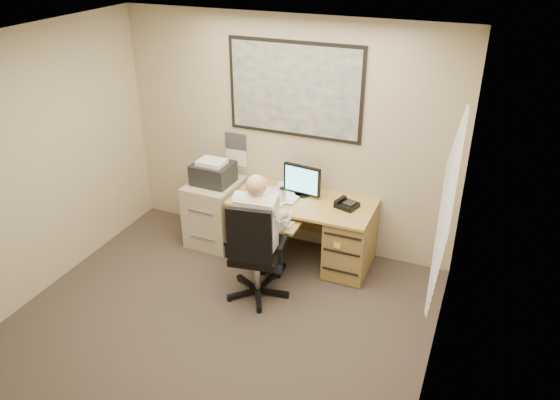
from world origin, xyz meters
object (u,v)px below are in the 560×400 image
at_px(desk, 330,230).
at_px(filing_cabinet, 215,206).
at_px(office_chair, 254,270).
at_px(person, 258,237).

xyz_separation_m(desk, filing_cabinet, (-1.45, -0.03, 0.02)).
distance_m(filing_cabinet, office_chair, 1.28).
height_order(filing_cabinet, person, person).
distance_m(office_chair, person, 0.36).
relative_size(desk, office_chair, 1.41).
bearing_deg(desk, office_chair, -120.29).
height_order(desk, person, person).
bearing_deg(office_chair, filing_cabinet, 127.40).
distance_m(desk, office_chair, 1.05).
relative_size(desk, person, 1.17).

